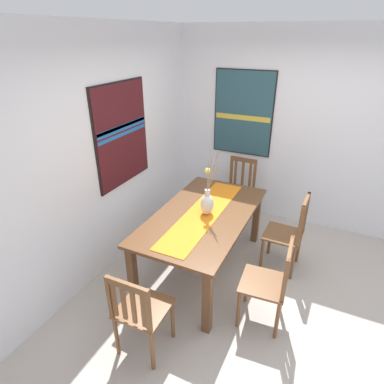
# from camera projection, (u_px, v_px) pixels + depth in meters

# --- Properties ---
(ground_plane) EXTENTS (6.40, 6.40, 0.03)m
(ground_plane) POSITION_uv_depth(u_px,v_px,m) (257.00, 296.00, 3.54)
(ground_plane) COLOR #B2A89E
(wall_back) EXTENTS (6.40, 0.12, 2.70)m
(wall_back) POSITION_uv_depth(u_px,v_px,m) (107.00, 153.00, 3.65)
(wall_back) COLOR silver
(wall_back) RESTS_ON ground_plane
(wall_side) EXTENTS (0.12, 6.40, 2.70)m
(wall_side) POSITION_uv_depth(u_px,v_px,m) (302.00, 132.00, 4.44)
(wall_side) COLOR silver
(wall_side) RESTS_ON ground_plane
(dining_table) EXTENTS (1.82, 0.99, 0.76)m
(dining_table) POSITION_uv_depth(u_px,v_px,m) (203.00, 221.00, 3.66)
(dining_table) COLOR brown
(dining_table) RESTS_ON ground_plane
(table_runner) EXTENTS (1.67, 0.36, 0.01)m
(table_runner) POSITION_uv_depth(u_px,v_px,m) (203.00, 213.00, 3.62)
(table_runner) COLOR orange
(table_runner) RESTS_ON dining_table
(centerpiece_vase) EXTENTS (0.18, 0.23, 0.73)m
(centerpiece_vase) POSITION_uv_depth(u_px,v_px,m) (207.00, 202.00, 3.54)
(centerpiece_vase) COLOR silver
(centerpiece_vase) RESTS_ON dining_table
(chair_0) EXTENTS (0.43, 0.43, 0.97)m
(chair_0) POSITION_uv_depth(u_px,v_px,m) (288.00, 233.00, 3.75)
(chair_0) COLOR brown
(chair_0) RESTS_ON ground_plane
(chair_1) EXTENTS (0.45, 0.45, 0.91)m
(chair_1) POSITION_uv_depth(u_px,v_px,m) (269.00, 282.00, 3.03)
(chair_1) COLOR brown
(chair_1) RESTS_ON ground_plane
(chair_2) EXTENTS (0.43, 0.43, 0.95)m
(chair_2) POSITION_uv_depth(u_px,v_px,m) (239.00, 190.00, 4.77)
(chair_2) COLOR brown
(chair_2) RESTS_ON ground_plane
(chair_3) EXTENTS (0.43, 0.43, 0.89)m
(chair_3) POSITION_uv_depth(u_px,v_px,m) (140.00, 311.00, 2.72)
(chair_3) COLOR brown
(chair_3) RESTS_ON ground_plane
(painting_on_back_wall) EXTENTS (0.94, 0.05, 1.17)m
(painting_on_back_wall) POSITION_uv_depth(u_px,v_px,m) (122.00, 134.00, 3.72)
(painting_on_back_wall) COLOR black
(painting_on_side_wall) EXTENTS (0.05, 0.86, 1.20)m
(painting_on_side_wall) POSITION_uv_depth(u_px,v_px,m) (243.00, 113.00, 4.63)
(painting_on_side_wall) COLOR black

